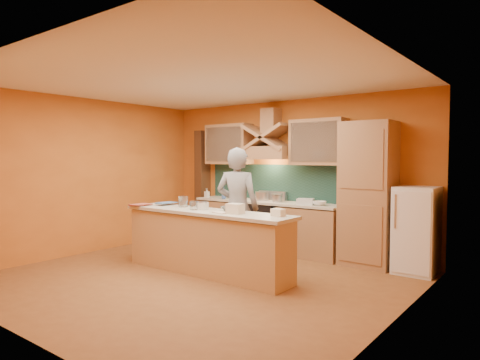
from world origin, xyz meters
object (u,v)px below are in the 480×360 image
Objects in this scene: stove at (266,226)px; mixing_bowl at (232,209)px; kitchen_scale at (203,206)px; person at (237,208)px; fridge at (416,230)px.

mixing_bowl is at bearing -71.65° from stove.
kitchen_scale is 0.49m from mixing_bowl.
person is 0.44m from mixing_bowl.
person reaches higher than stove.
kitchen_scale is at bearing 44.11° from person.
kitchen_scale reaches higher than stove.
kitchen_scale is (-0.28, -0.50, 0.06)m from person.
person is (0.38, -1.38, 0.49)m from stove.
mixing_bowl is (0.58, -1.76, 0.53)m from stove.
mixing_bowl is at bearing 2.86° from kitchen_scale.
stove is 1.51m from person.
person reaches higher than kitchen_scale.
fridge is at bearing 25.14° from kitchen_scale.
person is at bearing -74.38° from stove.
person reaches higher than mixing_bowl.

